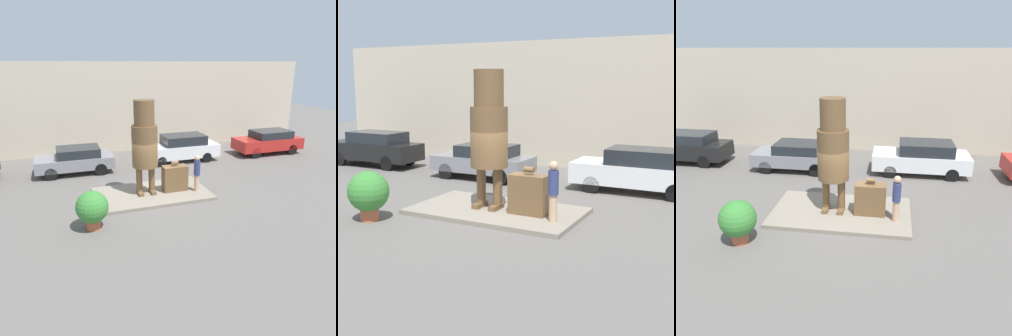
% 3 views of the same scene
% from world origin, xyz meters
% --- Properties ---
extents(ground_plane, '(60.00, 60.00, 0.00)m').
position_xyz_m(ground_plane, '(0.00, 0.00, 0.00)').
color(ground_plane, '#605B56').
extents(pedestal, '(5.15, 2.96, 0.14)m').
position_xyz_m(pedestal, '(0.00, 0.00, 0.07)').
color(pedestal, gray).
rests_on(pedestal, ground_plane).
extents(building_backdrop, '(28.00, 0.60, 5.89)m').
position_xyz_m(building_backdrop, '(0.00, 8.64, 2.95)').
color(building_backdrop, beige).
rests_on(building_backdrop, ground_plane).
extents(statue_figure, '(1.13, 1.13, 4.19)m').
position_xyz_m(statue_figure, '(-0.28, 0.03, 2.59)').
color(statue_figure, brown).
rests_on(statue_figure, pedestal).
extents(giant_suitcase, '(1.13, 0.56, 1.41)m').
position_xyz_m(giant_suitcase, '(1.09, -0.06, 0.73)').
color(giant_suitcase, brown).
rests_on(giant_suitcase, pedestal).
extents(tourist, '(0.29, 0.29, 1.71)m').
position_xyz_m(tourist, '(2.02, -0.47, 1.07)').
color(tourist, tan).
rests_on(tourist, pedestal).
extents(parked_car_black, '(4.71, 1.73, 1.65)m').
position_xyz_m(parked_car_black, '(-9.23, 4.69, 0.87)').
color(parked_car_black, black).
rests_on(parked_car_black, ground_plane).
extents(parked_car_grey, '(4.11, 1.85, 1.43)m').
position_xyz_m(parked_car_grey, '(-3.03, 4.43, 0.77)').
color(parked_car_grey, gray).
rests_on(parked_car_grey, ground_plane).
extents(parked_car_white, '(4.64, 1.84, 1.61)m').
position_xyz_m(parked_car_white, '(3.25, 4.79, 0.84)').
color(parked_car_white, silver).
rests_on(parked_car_white, ground_plane).
extents(planter_pot, '(1.18, 1.18, 1.45)m').
position_xyz_m(planter_pot, '(-2.92, -2.37, 0.82)').
color(planter_pot, '#AD5638').
rests_on(planter_pot, ground_plane).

